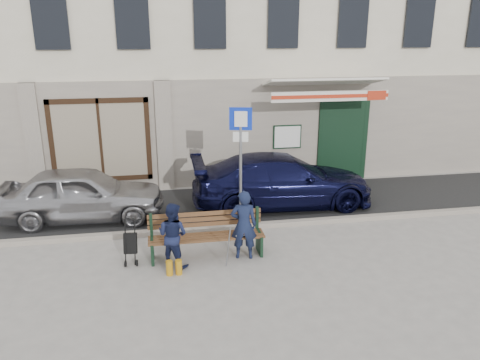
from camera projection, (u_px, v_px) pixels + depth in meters
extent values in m
plane|color=#9E9991|center=(241.00, 258.00, 9.74)|extent=(80.00, 80.00, 0.00)
cube|color=#282828|center=(221.00, 206.00, 12.65)|extent=(60.00, 3.20, 0.01)
cube|color=#9E9384|center=(230.00, 227.00, 11.13)|extent=(60.00, 0.18, 0.12)
cube|color=beige|center=(198.00, 17.00, 16.21)|extent=(20.00, 7.00, 10.00)
cube|color=#9E9384|center=(212.00, 134.00, 13.91)|extent=(20.00, 0.12, 3.20)
cube|color=maroon|center=(101.00, 139.00, 13.45)|extent=(2.50, 0.12, 2.00)
cube|color=black|center=(343.00, 139.00, 14.61)|extent=(1.60, 0.10, 2.60)
cube|color=black|center=(337.00, 139.00, 15.08)|extent=(1.25, 0.90, 2.40)
cube|color=white|center=(287.00, 137.00, 14.24)|extent=(0.80, 0.03, 0.65)
cube|color=white|center=(321.00, 83.00, 13.68)|extent=(3.40, 1.72, 0.42)
cube|color=white|center=(331.00, 96.00, 12.97)|extent=(3.40, 0.05, 0.28)
cube|color=#B72E16|center=(331.00, 96.00, 12.94)|extent=(3.40, 0.02, 0.10)
imported|color=#A6A5AA|center=(82.00, 194.00, 11.58)|extent=(4.02, 1.76, 1.35)
imported|color=black|center=(282.00, 180.00, 12.54)|extent=(4.86, 2.02, 1.40)
cylinder|color=gray|center=(241.00, 169.00, 11.15)|extent=(0.07, 0.07, 2.75)
cube|color=#0D29B6|center=(241.00, 119.00, 10.78)|extent=(0.52, 0.15, 0.53)
cube|color=white|center=(241.00, 119.00, 10.75)|extent=(0.29, 0.09, 0.36)
cube|color=white|center=(241.00, 137.00, 10.91)|extent=(0.36, 0.11, 0.23)
cube|color=brown|center=(207.00, 237.00, 9.68)|extent=(2.40, 0.50, 0.04)
cube|color=brown|center=(205.00, 219.00, 9.86)|extent=(2.40, 0.10, 0.36)
cube|color=#15301E|center=(152.00, 251.00, 9.57)|extent=(0.06, 0.50, 0.45)
cube|color=#15301E|center=(259.00, 243.00, 9.94)|extent=(0.06, 0.50, 0.45)
cube|color=white|center=(243.00, 235.00, 9.71)|extent=(0.34, 0.25, 0.11)
cylinder|color=gray|center=(228.00, 247.00, 9.10)|extent=(0.07, 0.34, 0.96)
cylinder|color=#B67E12|center=(169.00, 268.00, 9.03)|extent=(0.13, 0.13, 0.30)
cylinder|color=#B67E12|center=(179.00, 267.00, 9.06)|extent=(0.13, 0.13, 0.30)
imported|color=#141C38|center=(244.00, 225.00, 9.57)|extent=(0.59, 0.44, 1.47)
imported|color=#151C3C|center=(173.00, 235.00, 9.26)|extent=(0.82, 0.78, 1.33)
cylinder|color=black|center=(126.00, 264.00, 9.38)|extent=(0.05, 0.13, 0.13)
cylinder|color=black|center=(137.00, 263.00, 9.41)|extent=(0.05, 0.13, 0.13)
cube|color=black|center=(130.00, 243.00, 9.46)|extent=(0.29, 0.27, 0.44)
cylinder|color=black|center=(129.00, 219.00, 9.42)|extent=(0.24, 0.05, 0.02)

